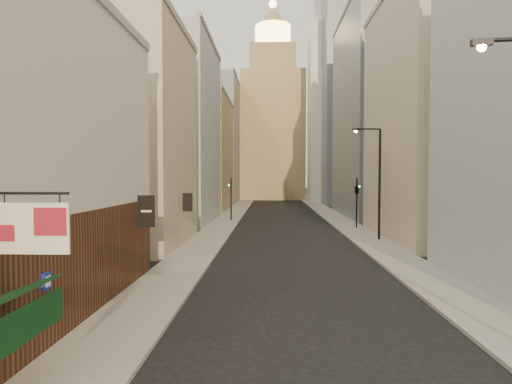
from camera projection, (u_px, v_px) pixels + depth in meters
The scene contains 15 objects.
sidewalk_left at pixel (235, 212), 61.18m from camera, with size 3.00×140.00×0.15m, color gray.
sidewalk_right at pixel (326, 212), 60.73m from camera, with size 3.00×140.00×0.15m, color gray.
near_building_left at pixel (2, 155), 15.17m from camera, with size 8.30×23.04×12.30m.
left_bldg_beige at pixel (130, 139), 32.10m from camera, with size 8.00×12.00×16.00m, color #B9A892.
left_bldg_grey at pixel (177, 134), 48.01m from camera, with size 8.00×16.00×20.00m, color gray.
left_bldg_tan at pixel (202, 155), 66.04m from camera, with size 8.00×18.00×17.00m, color #957F56.
left_bldg_wingrid at pixel (218, 142), 85.88m from camera, with size 8.00×20.00×24.00m, color gray.
right_bldg_beige at pixel (434, 118), 35.19m from camera, with size 8.00×16.00×20.00m, color #B9A892.
right_bldg_wingrid at pixel (375, 116), 55.05m from camera, with size 8.00×20.00×26.00m, color gray.
highrise at pixel (372, 70), 82.32m from camera, with size 21.00×23.00×51.20m.
clock_tower at pixel (273, 121), 97.27m from camera, with size 14.00×14.00×44.90m.
white_tower at pixel (330, 107), 82.87m from camera, with size 8.00×8.00×41.50m.
streetlamp_mid at pixel (377, 177), 34.14m from camera, with size 2.37×0.48×9.03m.
traffic_light_left at pixel (231, 191), 48.88m from camera, with size 0.59×0.53×5.00m.
traffic_light_right at pixel (357, 190), 41.95m from camera, with size 0.79×0.79×5.00m.
Camera 1 is at (-1.43, -5.89, 5.28)m, focal length 30.00 mm.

